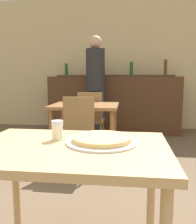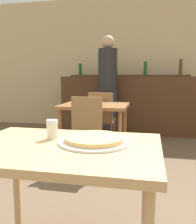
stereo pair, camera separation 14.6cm
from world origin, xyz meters
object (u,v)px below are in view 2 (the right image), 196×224
Objects in this scene: chair_far_side_back at (102,116)px; pizza_tray at (95,140)px; chair_far_side_front at (85,130)px; cheese_shaker at (52,129)px; person_standing at (108,83)px.

chair_far_side_back is 2.29× the size of pizza_tray.
cheese_shaker is at bearing -82.23° from chair_far_side_front.
chair_far_side_back is at bearing -89.62° from person_standing.
chair_far_side_back reaches higher than pizza_tray.
chair_far_side_back is at bearing 100.12° from pizza_tray.
chair_far_side_back is at bearing 94.57° from cheese_shaker.
person_standing reaches higher than pizza_tray.
chair_far_side_front is 2.29× the size of pizza_tray.
person_standing reaches higher than chair_far_side_back.
pizza_tray is 3.50× the size of cheese_shaker.
person_standing is at bearing 90.14° from chair_far_side_front.
chair_far_side_back is (0.00, 1.05, 0.00)m from chair_far_side_front.
cheese_shaker is 0.06× the size of person_standing.
person_standing reaches higher than chair_far_side_front.
person_standing is at bearing -89.62° from chair_far_side_back.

